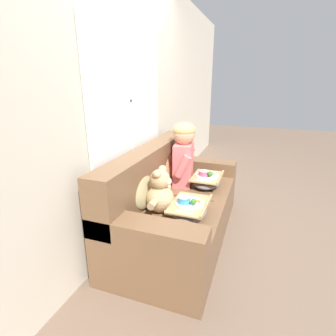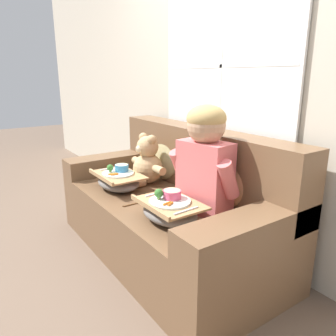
{
  "view_description": "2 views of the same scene",
  "coord_description": "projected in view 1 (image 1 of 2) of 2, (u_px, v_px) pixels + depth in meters",
  "views": [
    {
      "loc": [
        -2.21,
        -0.67,
        1.5
      ],
      "look_at": [
        0.01,
        0.13,
        0.71
      ],
      "focal_mm": 28.0,
      "sensor_mm": 36.0,
      "label": 1
    },
    {
      "loc": [
        1.8,
        -1.19,
        1.26
      ],
      "look_at": [
        -0.09,
        0.09,
        0.61
      ],
      "focal_mm": 35.0,
      "sensor_mm": 36.0,
      "label": 2
    }
  ],
  "objects": [
    {
      "name": "throw_pillow_behind_teddy",
      "position": [
        142.0,
        187.0,
        2.23
      ],
      "size": [
        0.38,
        0.18,
        0.4
      ],
      "color": "tan",
      "rests_on": "couch"
    },
    {
      "name": "throw_pillow_behind_child",
      "position": [
        168.0,
        164.0,
        2.84
      ],
      "size": [
        0.42,
        0.2,
        0.43
      ],
      "color": "#B2754C",
      "rests_on": "couch"
    },
    {
      "name": "teddy_bear",
      "position": [
        161.0,
        193.0,
        2.19
      ],
      "size": [
        0.42,
        0.29,
        0.39
      ],
      "color": "tan",
      "rests_on": "couch"
    },
    {
      "name": "lap_tray_child",
      "position": [
        207.0,
        180.0,
        2.74
      ],
      "size": [
        0.4,
        0.29,
        0.19
      ],
      "color": "slate",
      "rests_on": "child_figure"
    },
    {
      "name": "couch",
      "position": [
        174.0,
        206.0,
        2.58
      ],
      "size": [
        1.8,
        0.87,
        0.89
      ],
      "color": "brown",
      "rests_on": "ground_plane"
    },
    {
      "name": "child_figure",
      "position": [
        184.0,
        151.0,
        2.73
      ],
      "size": [
        0.49,
        0.26,
        0.66
      ],
      "color": "#DB6666",
      "rests_on": "couch"
    },
    {
      "name": "ground_plane",
      "position": [
        179.0,
        236.0,
        2.66
      ],
      "size": [
        14.0,
        14.0,
        0.0
      ],
      "primitive_type": "plane",
      "color": "brown"
    },
    {
      "name": "wall_back_with_window",
      "position": [
        126.0,
        103.0,
        2.42
      ],
      "size": [
        8.0,
        0.08,
        2.6
      ],
      "color": "beige",
      "rests_on": "ground_plane"
    },
    {
      "name": "lap_tray_teddy",
      "position": [
        190.0,
        209.0,
        2.14
      ],
      "size": [
        0.42,
        0.29,
        0.19
      ],
      "color": "slate",
      "rests_on": "teddy_bear"
    }
  ]
}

